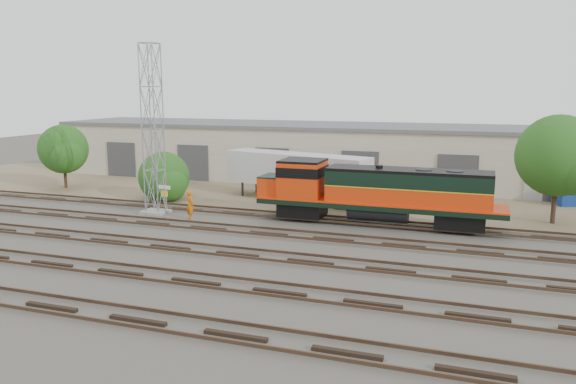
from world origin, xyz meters
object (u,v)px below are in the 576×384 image
(locomotive, at_px, (374,192))
(signal_tower, at_px, (153,133))
(worker, at_px, (190,205))
(semi_trailer, at_px, (299,172))

(locomotive, distance_m, signal_tower, 15.56)
(signal_tower, bearing_deg, worker, -15.31)
(locomotive, height_order, semi_trailer, locomotive)
(locomotive, bearing_deg, signal_tower, -174.51)
(signal_tower, height_order, worker, signal_tower)
(signal_tower, height_order, semi_trailer, signal_tower)
(signal_tower, xyz_separation_m, worker, (3.19, -0.87, -4.67))
(locomotive, height_order, worker, locomotive)
(signal_tower, distance_m, semi_trailer, 11.48)
(worker, distance_m, semi_trailer, 9.69)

